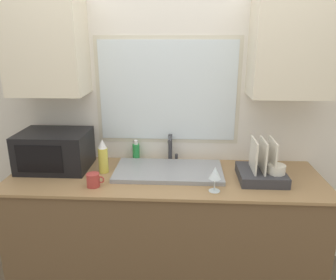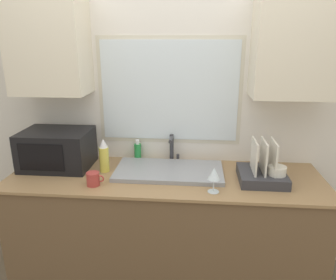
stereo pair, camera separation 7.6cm
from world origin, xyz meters
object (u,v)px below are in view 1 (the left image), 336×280
Objects in this scene: soap_bottle at (136,152)px; wine_glass at (215,174)px; faucet at (171,146)px; spray_bottle at (103,157)px; dish_rack at (263,171)px; mug_near_sink at (93,180)px; microwave at (55,150)px.

soap_bottle is 0.78m from wine_glass.
spray_bottle is (-0.48, -0.23, -0.01)m from faucet.
dish_rack is 1.91× the size of soap_bottle.
wine_glass is at bearing -1.92° from mug_near_sink.
soap_bottle is (0.21, 0.24, -0.05)m from spray_bottle.
wine_glass is (0.31, -0.50, -0.01)m from faucet.
dish_rack reaches higher than wine_glass.
spray_bottle is 0.32m from soap_bottle.
spray_bottle reaches higher than faucet.
microwave is (-0.86, -0.17, 0.01)m from faucet.
spray_bottle is at bearing -8.82° from microwave.
microwave is 3.03× the size of wine_glass.
mug_near_sink is (-0.21, -0.49, -0.03)m from soap_bottle.
soap_bottle reaches higher than mug_near_sink.
soap_bottle is (0.58, 0.19, -0.07)m from microwave.
soap_bottle is 1.03× the size of wine_glass.
mug_near_sink is at bearing -39.27° from microwave.
spray_bottle is at bearing 87.76° from mug_near_sink.
dish_rack is 1.14m from spray_bottle.
faucet reaches higher than mug_near_sink.
dish_rack is 0.40m from wine_glass.
spray_bottle is at bearing 161.11° from wine_glass.
mug_near_sink is at bearing 178.08° from wine_glass.
mug_near_sink is (-1.15, -0.17, -0.02)m from dish_rack.
soap_bottle is at bearing 17.59° from microwave.
faucet is 0.68× the size of dish_rack.
dish_rack is (0.65, -0.30, -0.06)m from faucet.
microwave reaches higher than mug_near_sink.
dish_rack reaches higher than faucet.
soap_bottle is at bearing 177.03° from faucet.
mug_near_sink is 0.80m from wine_glass.
microwave is 1.21m from wine_glass.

